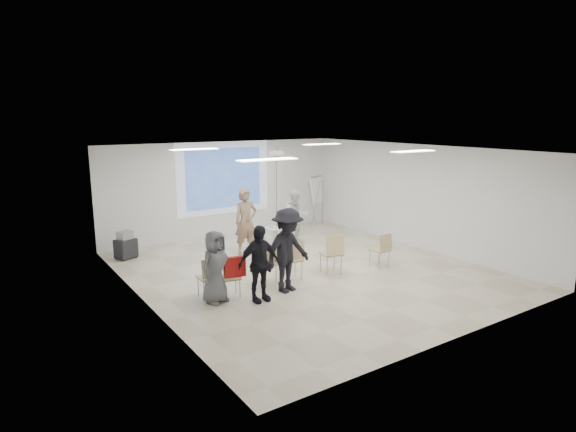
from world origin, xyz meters
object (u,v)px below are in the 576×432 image
chair_left_inner (268,262)px  audience_outer (215,262)px  player_left (246,218)px  chair_far_left (209,274)px  audience_mid (288,245)px  av_cart (126,246)px  player_right (296,214)px  laptop (265,263)px  chair_center (293,257)px  pedestal_table (274,237)px  chair_right_inner (333,251)px  chair_right_far (382,248)px  audience_left (259,258)px  flipchart_easel (317,190)px  chair_left_mid (231,275)px

chair_left_inner → audience_outer: audience_outer is taller
player_left → chair_far_left: bearing=-127.9°
audience_mid → av_cart: 5.08m
player_right → audience_mid: size_ratio=0.85×
laptop → audience_outer: bearing=2.5°
chair_left_inner → chair_center: size_ratio=0.91×
pedestal_table → player_right: player_right is taller
player_left → laptop: size_ratio=6.47×
chair_right_inner → audience_outer: 3.12m
chair_right_inner → chair_right_far: bearing=0.7°
pedestal_table → chair_far_left: (-3.17, -2.49, 0.16)m
chair_left_inner → audience_left: 1.13m
chair_far_left → audience_outer: bearing=-81.9°
player_right → chair_left_inner: 3.79m
chair_center → chair_right_far: bearing=-2.5°
pedestal_table → chair_right_inner: size_ratio=0.66×
chair_far_left → chair_center: bearing=1.7°
laptop → audience_left: 1.21m
pedestal_table → flipchart_easel: bearing=30.8°
chair_left_inner → laptop: (-0.02, 0.09, -0.05)m
pedestal_table → chair_right_far: bearing=-65.7°
chair_far_left → audience_mid: 1.77m
pedestal_table → chair_left_inner: (-1.67, -2.40, 0.15)m
chair_left_mid → chair_right_inner: size_ratio=0.84×
chair_center → audience_outer: size_ratio=0.57×
player_left → chair_right_far: player_left is taller
audience_left → audience_outer: audience_left is taller
chair_far_left → chair_left_inner: chair_far_left is taller
pedestal_table → audience_outer: (-3.14, -2.74, 0.48)m
chair_left_mid → laptop: (1.08, 0.41, -0.02)m
chair_far_left → audience_outer: 0.41m
chair_right_inner → flipchart_easel: (2.76, 4.32, 0.72)m
player_right → audience_mid: audience_mid is taller
chair_left_inner → chair_left_mid: bearing=-178.4°
audience_mid → chair_far_left: bearing=148.7°
audience_left → chair_right_inner: bearing=10.4°
chair_left_mid → chair_left_inner: chair_left_inner is taller
pedestal_table → av_cart: bearing=159.2°
pedestal_table → audience_left: (-2.37, -3.19, 0.56)m
audience_left → flipchart_easel: size_ratio=1.04×
player_left → audience_left: size_ratio=1.12×
player_left → flipchart_easel: size_ratio=1.17×
chair_right_inner → av_cart: (-3.80, 4.14, -0.24)m
audience_mid → chair_left_mid: bearing=152.5°
player_left → chair_center: (-0.15, -2.54, -0.47)m
pedestal_table → audience_outer: size_ratio=0.39×
chair_right_inner → audience_left: size_ratio=0.54×
pedestal_table → player_left: (-0.92, 0.02, 0.67)m
chair_right_inner → av_cart: chair_right_inner is taller
chair_far_left → chair_right_far: size_ratio=1.00×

